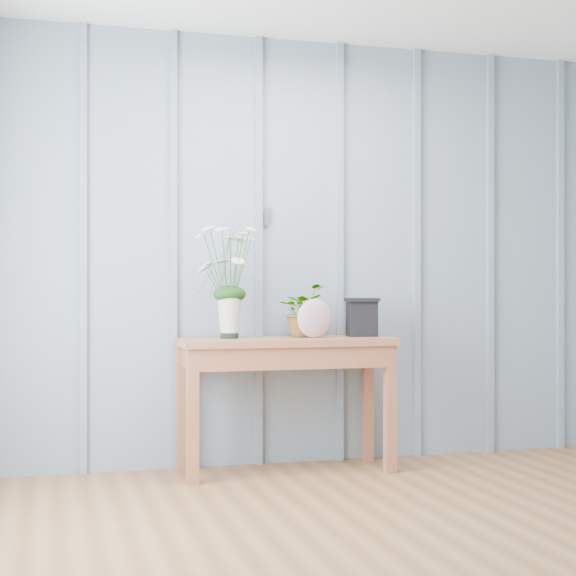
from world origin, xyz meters
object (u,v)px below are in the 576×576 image
object	(u,v)px
sideboard	(286,358)
daisy_vase	(230,267)
carved_box	(362,317)
felt_disc_vessel	(315,318)

from	to	relation	value
sideboard	daisy_vase	xyz separation A→B (m)	(-0.32, 0.02, 0.51)
daisy_vase	sideboard	bearing A→B (deg)	-3.85
sideboard	daisy_vase	distance (m)	0.60
daisy_vase	carved_box	world-z (taller)	daisy_vase
sideboard	daisy_vase	size ratio (longest dim) A/B	1.89
daisy_vase	felt_disc_vessel	distance (m)	0.56
felt_disc_vessel	sideboard	bearing A→B (deg)	153.30
daisy_vase	carved_box	bearing A→B (deg)	0.30
sideboard	felt_disc_vessel	bearing A→B (deg)	-16.05
carved_box	felt_disc_vessel	bearing A→B (deg)	-167.02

